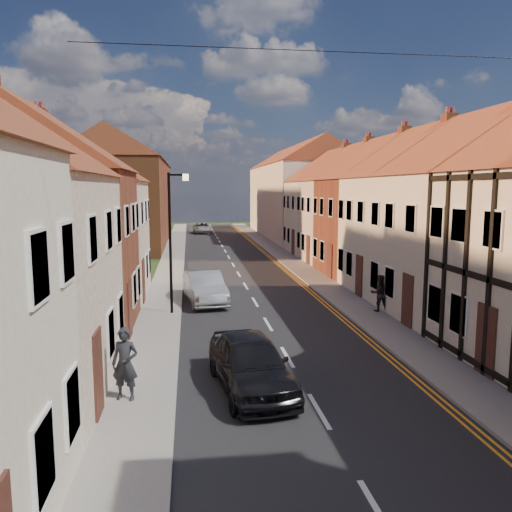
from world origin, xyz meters
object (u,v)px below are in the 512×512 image
object	(u,v)px
car_distant	(202,228)
pedestrian_left	(125,364)
car_near	(251,363)
pedestrian_right	(379,293)
lamppost	(172,234)
car_mid	(205,287)

from	to	relation	value
car_distant	pedestrian_left	bearing A→B (deg)	-96.98
car_near	pedestrian_right	bearing A→B (deg)	41.35
lamppost	car_near	bearing A→B (deg)	-74.71
lamppost	pedestrian_right	xyz separation A→B (m)	(8.91, -0.93, -2.61)
car_near	lamppost	bearing A→B (deg)	97.85
pedestrian_left	pedestrian_right	xyz separation A→B (m)	(9.86, 7.97, -0.13)
car_mid	pedestrian_left	world-z (taller)	pedestrian_left
pedestrian_left	pedestrian_right	distance (m)	12.68
car_mid	pedestrian_left	xyz separation A→B (m)	(-2.35, -11.20, 0.31)
car_mid	pedestrian_right	world-z (taller)	pedestrian_right
car_mid	car_distant	distance (m)	38.00
car_near	pedestrian_left	bearing A→B (deg)	-179.76
car_near	car_mid	bearing A→B (deg)	87.38
car_distant	car_mid	bearing A→B (deg)	-94.56
lamppost	pedestrian_left	size ratio (longest dim) A/B	3.21
pedestrian_right	pedestrian_left	bearing A→B (deg)	46.37
car_mid	pedestrian_right	size ratio (longest dim) A/B	2.83
lamppost	pedestrian_left	bearing A→B (deg)	-96.08
car_near	pedestrian_right	size ratio (longest dim) A/B	2.78
car_distant	pedestrian_right	xyz separation A→B (m)	(6.60, -41.21, 0.27)
pedestrian_left	pedestrian_right	bearing A→B (deg)	53.36
pedestrian_right	car_near	bearing A→B (deg)	56.19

